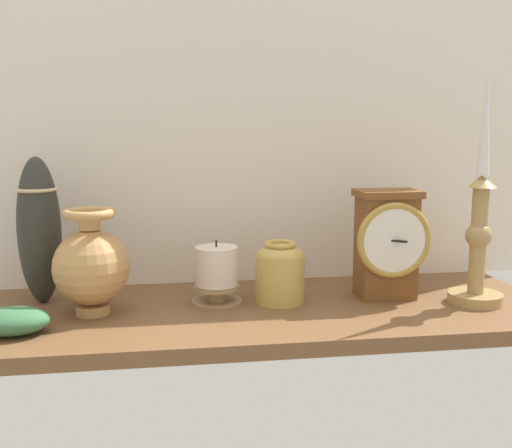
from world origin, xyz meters
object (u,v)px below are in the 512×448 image
(mantel_clock, at_px, (387,243))
(brass_vase_bulbous, at_px, (91,265))
(brass_vase_jar, at_px, (280,271))
(tall_ceramic_vase, at_px, (39,230))
(pillar_candle_front, at_px, (217,274))
(candlestick_tall_left, at_px, (479,232))

(mantel_clock, bearing_deg, brass_vase_bulbous, -177.87)
(mantel_clock, xyz_separation_m, brass_vase_jar, (-0.19, -0.00, -0.04))
(mantel_clock, bearing_deg, tall_ceramic_vase, 174.19)
(brass_vase_bulbous, height_order, tall_ceramic_vase, tall_ceramic_vase)
(brass_vase_jar, bearing_deg, pillar_candle_front, 171.81)
(mantel_clock, distance_m, brass_vase_bulbous, 0.50)
(brass_vase_bulbous, bearing_deg, mantel_clock, 2.13)
(brass_vase_bulbous, bearing_deg, brass_vase_jar, 3.40)
(brass_vase_jar, bearing_deg, brass_vase_bulbous, -176.60)
(brass_vase_jar, xyz_separation_m, pillar_candle_front, (-0.11, 0.02, -0.01))
(brass_vase_bulbous, relative_size, tall_ceramic_vase, 0.69)
(mantel_clock, distance_m, brass_vase_jar, 0.19)
(brass_vase_jar, bearing_deg, candlestick_tall_left, -9.79)
(mantel_clock, height_order, candlestick_tall_left, candlestick_tall_left)
(candlestick_tall_left, distance_m, tall_ceramic_vase, 0.74)
(candlestick_tall_left, xyz_separation_m, pillar_candle_front, (-0.43, 0.07, -0.07))
(candlestick_tall_left, height_order, brass_vase_bulbous, candlestick_tall_left)
(brass_vase_bulbous, xyz_separation_m, tall_ceramic_vase, (-0.09, 0.08, 0.05))
(candlestick_tall_left, bearing_deg, brass_vase_bulbous, 176.58)
(candlestick_tall_left, relative_size, pillar_candle_front, 3.60)
(candlestick_tall_left, distance_m, pillar_candle_front, 0.45)
(mantel_clock, height_order, pillar_candle_front, mantel_clock)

